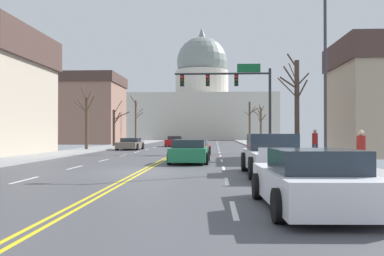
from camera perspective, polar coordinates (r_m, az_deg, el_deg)
name	(u,v)px	position (r m, az deg, el deg)	size (l,w,h in m)	color
ground	(141,171)	(17.79, -6.94, -5.88)	(20.00, 180.00, 0.20)	#47474C
signal_gantry	(236,88)	(34.40, 6.02, 5.46)	(7.91, 0.41, 7.14)	#28282D
street_lamp_right	(320,55)	(20.42, 17.11, 9.49)	(2.07, 0.24, 8.74)	#333338
capitol_building	(202,105)	(101.39, 1.36, 3.11)	(34.13, 22.95, 27.26)	beige
sedan_near_00	(196,148)	(30.01, 0.61, -2.70)	(2.04, 4.41, 1.19)	#B71414
sedan_near_01	(190,152)	(22.75, -0.31, -3.26)	(2.16, 4.67, 1.27)	#1E7247
pickup_truck_near_02	(274,156)	(16.67, 11.17, -3.84)	(2.37, 5.43, 1.60)	silver
sedan_near_03	(312,182)	(9.31, 16.06, -7.07)	(2.25, 4.50, 1.31)	silver
sedan_oncoming_00	(130,144)	(40.66, -8.43, -2.19)	(2.16, 4.46, 1.12)	#6B6056
sedan_oncoming_01	(175,141)	(49.99, -2.31, -1.84)	(2.17, 4.67, 1.23)	#B71414
flank_building_01	(89,109)	(63.17, -13.91, 2.51)	(9.39, 10.11, 10.07)	#8C6656
bare_tree_00	(261,124)	(49.89, 9.38, 0.55)	(1.61, 1.88, 4.77)	brown
bare_tree_01	(115,126)	(48.03, -10.55, 0.26)	(1.85, 1.33, 5.13)	#423328
bare_tree_02	(250,121)	(66.91, 7.92, 0.98)	(2.49, 1.09, 6.42)	#4C3D2D
bare_tree_03	(86,121)	(39.12, -14.24, 0.99)	(2.12, 2.27, 5.56)	#4C3D2D
bare_tree_04	(297,104)	(27.32, 14.10, 3.21)	(2.24, 2.43, 6.72)	#423328
bare_tree_05	(136,120)	(64.04, -7.71, 1.08)	(2.09, 1.32, 7.22)	#4C3D2D
pedestrian_00	(361,149)	(17.24, 22.12, -2.65)	(0.35, 0.34, 1.61)	#33333D
pedestrian_01	(315,142)	(26.28, 16.47, -1.84)	(0.35, 0.34, 1.70)	#33333D
bicycle_parked	(334,160)	(19.02, 18.88, -4.10)	(0.12, 1.77, 0.85)	black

